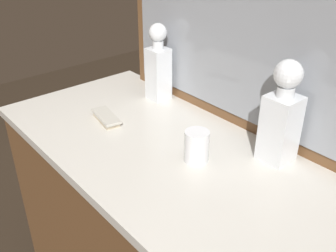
# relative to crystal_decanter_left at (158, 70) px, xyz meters

# --- Properties ---
(dresser) EXTENTS (1.27, 0.61, 0.84)m
(dresser) POSITION_rel_crystal_decanter_left_xyz_m (0.31, -0.22, -0.54)
(dresser) COLOR brown
(dresser) RESTS_ON ground_plane
(dresser_mirror) EXTENTS (1.04, 0.03, 0.79)m
(dresser_mirror) POSITION_rel_crystal_decanter_left_xyz_m (0.31, 0.07, 0.28)
(dresser_mirror) COLOR brown
(dresser_mirror) RESTS_ON dresser
(crystal_decanter_left) EXTENTS (0.08, 0.08, 0.30)m
(crystal_decanter_left) POSITION_rel_crystal_decanter_left_xyz_m (0.00, 0.00, 0.00)
(crystal_decanter_left) COLOR white
(crystal_decanter_left) RESTS_ON dresser
(crystal_decanter_far_left) EXTENTS (0.09, 0.09, 0.31)m
(crystal_decanter_far_left) POSITION_rel_crystal_decanter_left_xyz_m (0.56, -0.01, 0.01)
(crystal_decanter_far_left) COLOR white
(crystal_decanter_far_left) RESTS_ON dresser
(crystal_tumbler_center) EXTENTS (0.07, 0.07, 0.10)m
(crystal_tumbler_center) POSITION_rel_crystal_decanter_left_xyz_m (0.42, -0.19, -0.08)
(crystal_tumbler_center) COLOR white
(crystal_tumbler_center) RESTS_ON dresser
(silver_brush_front) EXTENTS (0.15, 0.08, 0.02)m
(silver_brush_front) POSITION_rel_crystal_decanter_left_xyz_m (0.03, -0.26, -0.11)
(silver_brush_front) COLOR #B7A88C
(silver_brush_front) RESTS_ON dresser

